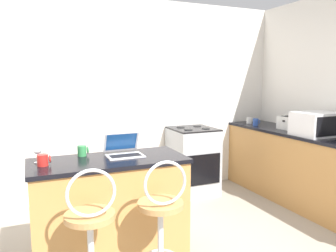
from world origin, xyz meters
The scene contains 14 objects.
wall_back centered at (0.00, 2.32, 1.30)m, with size 12.00×0.06×2.60m.
breakfast_bar centered at (-0.44, 0.75, 0.46)m, with size 1.29×0.58×0.91m.
counter_right centered at (2.09, 0.90, 0.46)m, with size 0.62×2.82×0.91m.
bar_stool_near centered at (-0.70, 0.21, 0.47)m, with size 0.40×0.40×1.01m.
bar_stool_far centered at (-0.18, 0.21, 0.47)m, with size 0.40×0.40×1.01m.
laptop centered at (-0.29, 0.83, 0.96)m, with size 0.31×0.27×0.20m.
microwave centered at (2.05, 0.89, 1.05)m, with size 0.48×0.40×0.28m.
toaster centered at (2.09, 1.36, 0.99)m, with size 0.20×0.29×0.17m.
stove_range centered at (1.00, 1.98, 0.45)m, with size 0.57×0.60×0.92m.
mug_green centered at (-0.62, 0.94, 0.95)m, with size 0.09×0.08×0.09m.
wine_glass_tall centered at (-0.99, 0.84, 1.01)m, with size 0.07×0.07×0.14m.
mug_red centered at (-0.95, 0.73, 0.95)m, with size 0.10×0.08×0.09m.
mug_blue centered at (1.93, 1.85, 0.96)m, with size 0.09×0.07×0.10m.
mug_white centered at (1.99, 2.06, 0.95)m, with size 0.10×0.08×0.09m.
Camera 1 is at (-1.04, -1.89, 1.57)m, focal length 35.00 mm.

